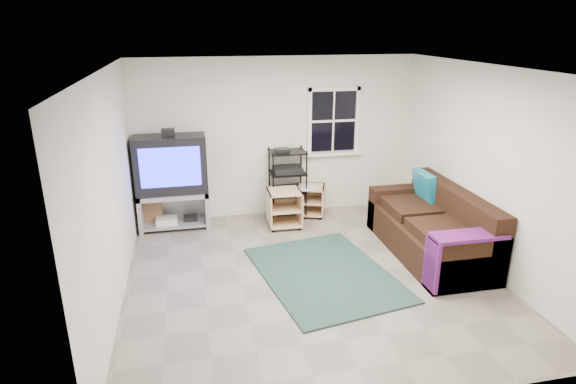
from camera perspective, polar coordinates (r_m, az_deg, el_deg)
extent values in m
plane|color=gray|center=(6.28, 2.69, -9.94)|extent=(4.60, 4.60, 0.00)
plane|color=white|center=(5.50, 3.13, 14.43)|extent=(4.60, 4.60, 0.00)
plane|color=beige|center=(7.92, -1.34, 6.42)|extent=(4.60, 0.00, 4.60)
plane|color=beige|center=(3.75, 11.93, -9.19)|extent=(4.60, 0.00, 4.60)
plane|color=beige|center=(5.65, -20.30, -0.14)|extent=(0.00, 4.60, 4.60)
plane|color=beige|center=(6.70, 22.30, 2.57)|extent=(0.00, 4.60, 4.60)
cube|color=black|center=(8.08, 5.37, 8.41)|extent=(0.80, 0.01, 1.02)
cube|color=white|center=(7.98, 5.53, 12.05)|extent=(0.88, 0.06, 0.06)
cube|color=white|center=(8.17, 5.32, 4.57)|extent=(0.98, 0.14, 0.05)
cube|color=white|center=(7.95, 2.56, 8.30)|extent=(0.06, 0.06, 1.10)
cube|color=white|center=(8.19, 8.18, 8.45)|extent=(0.06, 0.06, 1.10)
cube|color=white|center=(8.07, 5.40, 8.39)|extent=(0.78, 0.04, 0.04)
cube|color=#9F9FA7|center=(7.72, -13.46, -0.18)|extent=(1.08, 0.54, 0.06)
cube|color=#9F9FA7|center=(7.84, -17.01, -2.26)|extent=(0.06, 0.54, 0.59)
cube|color=#9F9FA7|center=(7.80, -9.59, -1.76)|extent=(0.06, 0.54, 0.59)
cube|color=#9F9FA7|center=(7.89, -13.18, -3.51)|extent=(0.95, 0.50, 0.04)
cube|color=#9F9FA7|center=(8.04, -13.29, -1.38)|extent=(1.08, 0.04, 0.59)
cube|color=silver|center=(7.83, -14.17, -3.26)|extent=(0.32, 0.26, 0.09)
cube|color=black|center=(7.86, -11.48, -3.03)|extent=(0.22, 0.19, 0.06)
cube|color=black|center=(7.58, -13.73, 3.21)|extent=(1.08, 0.45, 0.89)
cube|color=#1B20E6|center=(7.35, -13.78, 2.85)|extent=(0.89, 0.01, 0.60)
cube|color=black|center=(7.46, -14.03, 6.88)|extent=(0.19, 0.14, 0.11)
cylinder|color=black|center=(7.69, -1.74, 0.47)|extent=(0.02, 0.02, 1.17)
cylinder|color=black|center=(7.80, 2.19, 0.74)|extent=(0.02, 0.02, 1.17)
cylinder|color=black|center=(8.05, -2.23, 1.34)|extent=(0.02, 0.02, 1.17)
cylinder|color=black|center=(8.16, 1.54, 1.58)|extent=(0.02, 0.02, 1.17)
cube|color=black|center=(8.10, -0.05, -2.53)|extent=(0.58, 0.42, 0.02)
cube|color=black|center=(8.08, -0.05, -2.14)|extent=(0.46, 0.34, 0.10)
cube|color=black|center=(7.98, -0.05, -0.17)|extent=(0.58, 0.42, 0.02)
cube|color=black|center=(7.96, -0.05, 0.23)|extent=(0.46, 0.34, 0.10)
cube|color=black|center=(7.87, -0.06, 2.27)|extent=(0.58, 0.42, 0.02)
cube|color=black|center=(7.85, -0.06, 2.68)|extent=(0.46, 0.34, 0.10)
cube|color=black|center=(7.77, -0.06, 4.76)|extent=(0.58, 0.42, 0.02)
cube|color=#DAB186|center=(7.52, -0.46, 0.10)|extent=(0.52, 0.52, 0.02)
cube|color=#DAB186|center=(7.71, -0.45, -3.61)|extent=(0.52, 0.52, 0.02)
cube|color=#DAB186|center=(7.58, -2.27, -1.91)|extent=(0.03, 0.51, 0.55)
cube|color=#DAB186|center=(7.66, 1.34, -1.66)|extent=(0.03, 0.51, 0.55)
cube|color=#DAB186|center=(7.84, -0.78, -1.15)|extent=(0.47, 0.03, 0.55)
cube|color=#DAB186|center=(7.62, -0.45, -1.94)|extent=(0.47, 0.50, 0.02)
cylinder|color=black|center=(7.51, -1.70, -4.58)|extent=(0.05, 0.05, 0.05)
cylinder|color=black|center=(7.95, 0.73, -3.19)|extent=(0.05, 0.05, 0.05)
cube|color=#DAB186|center=(8.01, 2.66, 0.62)|extent=(0.59, 0.59, 0.02)
cube|color=#DAB186|center=(8.16, 2.61, -2.33)|extent=(0.59, 0.59, 0.02)
cube|color=#DAB186|center=(8.10, 1.08, -0.80)|extent=(0.17, 0.45, 0.46)
cube|color=#DAB186|center=(8.07, 4.20, -0.94)|extent=(0.17, 0.45, 0.46)
cube|color=#DAB186|center=(8.29, 2.76, -0.35)|extent=(0.41, 0.16, 0.46)
cube|color=#DAB186|center=(8.09, 2.63, -0.99)|extent=(0.54, 0.56, 0.02)
cylinder|color=black|center=(8.02, 1.19, -2.98)|extent=(0.05, 0.05, 0.05)
cylinder|color=black|center=(8.34, 3.97, -2.15)|extent=(0.05, 0.05, 0.05)
cylinder|color=silver|center=(7.92, 2.26, 0.56)|extent=(0.33, 0.33, 0.02)
cube|color=black|center=(7.04, 16.31, -5.28)|extent=(0.98, 2.18, 0.46)
cube|color=black|center=(7.04, 19.24, -1.52)|extent=(0.26, 2.18, 0.47)
cube|color=black|center=(7.79, 13.15, -1.74)|extent=(0.98, 0.26, 0.67)
cube|color=black|center=(6.26, 20.45, -7.84)|extent=(0.98, 0.26, 0.67)
cube|color=black|center=(6.54, 17.62, -4.49)|extent=(0.65, 0.78, 0.14)
cube|color=black|center=(7.25, 14.34, -1.82)|extent=(0.65, 0.78, 0.14)
cube|color=teal|center=(7.42, 15.93, 0.64)|extent=(0.22, 0.52, 0.45)
cube|color=#0E1F9C|center=(6.10, 20.67, -4.86)|extent=(0.90, 0.33, 0.04)
cube|color=#0E1F9C|center=(6.02, 16.66, -8.26)|extent=(0.04, 0.33, 0.63)
cube|color=black|center=(6.32, 4.41, -9.62)|extent=(1.88, 2.35, 0.02)
cube|color=#966743|center=(8.00, -15.78, -2.35)|extent=(0.32, 0.22, 0.43)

